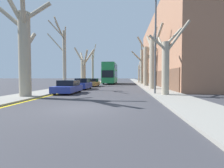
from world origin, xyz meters
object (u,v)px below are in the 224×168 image
street_tree_right_3 (141,65)px  parked_car_2 (92,83)px  street_tree_right_0 (166,62)px  street_tree_right_2 (147,63)px  street_tree_left_1 (63,55)px  street_tree_left_0 (24,47)px  parked_car_1 (82,84)px  double_decker_bus (110,72)px  street_tree_left_2 (83,69)px  parked_car_0 (68,87)px  street_tree_left_3 (93,66)px  street_tree_right_1 (153,61)px  lamp_post (154,40)px  street_tree_right_4 (139,73)px

street_tree_right_3 → parked_car_2: (-8.87, -9.66, -3.41)m
street_tree_right_0 → street_tree_right_2: 14.92m
street_tree_left_1 → street_tree_right_3: 20.30m
street_tree_left_0 → parked_car_1: 10.10m
double_decker_bus → parked_car_2: bearing=-100.8°
street_tree_left_2 → parked_car_2: 3.58m
parked_car_0 → parked_car_1: bearing=90.0°
street_tree_right_2 → street_tree_left_3: bearing=139.2°
parked_car_1 → street_tree_right_1: bearing=1.3°
street_tree_left_1 → lamp_post: bearing=-26.5°
double_decker_bus → lamp_post: (6.13, -23.25, 2.37)m
street_tree_right_0 → parked_car_1: 11.65m
street_tree_right_3 → parked_car_1: street_tree_right_3 is taller
street_tree_right_2 → parked_car_1: bearing=-139.1°
street_tree_right_3 → lamp_post: (-0.70, -22.19, 0.89)m
street_tree_left_1 → parked_car_2: 8.51m
street_tree_left_2 → street_tree_left_1: bearing=-91.2°
street_tree_right_1 → parked_car_2: size_ratio=1.75×
street_tree_right_2 → double_decker_bus: bearing=127.2°
street_tree_left_0 → street_tree_right_0: size_ratio=1.37×
street_tree_left_2 → street_tree_right_1: street_tree_right_1 is taller
street_tree_left_3 → parked_car_2: size_ratio=1.95×
street_tree_right_1 → parked_car_0: bearing=-147.3°
street_tree_left_1 → parked_car_0: size_ratio=1.94×
street_tree_left_3 → street_tree_right_2: (11.13, -9.60, -0.11)m
street_tree_right_1 → street_tree_right_2: bearing=89.5°
street_tree_right_2 → parked_car_2: (-9.07, -1.46, -3.24)m
street_tree_right_2 → street_tree_left_2: bearing=177.8°
street_tree_left_3 → street_tree_right_3: street_tree_right_3 is taller
street_tree_left_3 → street_tree_right_4: 12.62m
street_tree_left_0 → street_tree_left_3: (0.11, 26.75, 0.06)m
parked_car_1 → street_tree_right_2: bearing=40.9°
street_tree_right_3 → parked_car_0: street_tree_right_3 is taller
street_tree_left_1 → street_tree_right_4: (11.07, 24.49, -1.60)m
street_tree_left_0 → lamp_post: size_ratio=0.96×
street_tree_left_1 → lamp_post: 11.53m
street_tree_left_0 → parked_car_1: bearing=76.9°
street_tree_left_3 → street_tree_right_3: (10.93, -1.40, 0.06)m
street_tree_right_0 → parked_car_2: (-9.03, 13.42, -2.21)m
street_tree_left_1 → street_tree_right_1: size_ratio=1.06×
parked_car_2 → lamp_post: size_ratio=0.51×
street_tree_left_1 → street_tree_right_0: street_tree_left_1 is taller
street_tree_left_0 → double_decker_bus: 26.78m
street_tree_left_0 → double_decker_bus: size_ratio=0.77×
parked_car_0 → lamp_post: size_ratio=0.48×
street_tree_right_3 → street_tree_right_1: bearing=-89.5°
street_tree_left_0 → street_tree_right_4: street_tree_left_0 is taller
parked_car_0 → parked_car_1: 5.56m
street_tree_right_2 → street_tree_right_0: bearing=-90.2°
street_tree_right_0 → street_tree_left_3: bearing=114.4°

